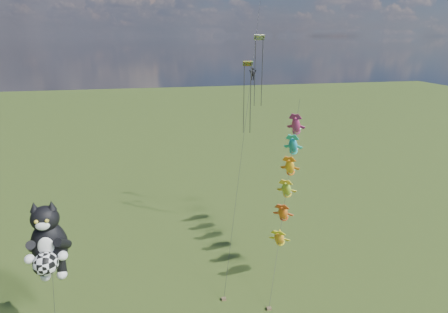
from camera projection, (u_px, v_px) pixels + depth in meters
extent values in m
ellipsoid|color=black|center=(50.00, 245.00, 27.03)|extent=(2.58, 2.14, 3.66)
ellipsoid|color=black|center=(45.00, 219.00, 26.26)|extent=(2.00, 1.83, 1.85)
cone|color=black|center=(34.00, 207.00, 25.85)|extent=(0.66, 0.66, 0.69)
cone|color=black|center=(52.00, 205.00, 26.07)|extent=(0.66, 0.66, 0.69)
ellipsoid|color=white|center=(43.00, 226.00, 25.62)|extent=(0.98, 0.51, 0.66)
ellipsoid|color=white|center=(46.00, 247.00, 26.13)|extent=(1.16, 0.47, 1.51)
sphere|color=gold|center=(36.00, 222.00, 25.36)|extent=(0.27, 0.27, 0.27)
sphere|color=gold|center=(47.00, 221.00, 25.50)|extent=(0.27, 0.27, 0.27)
sphere|color=white|center=(29.00, 259.00, 25.79)|extent=(0.69, 0.69, 0.69)
sphere|color=white|center=(63.00, 256.00, 26.21)|extent=(0.69, 0.69, 0.69)
sphere|color=white|center=(46.00, 276.00, 27.52)|extent=(0.73, 0.73, 0.73)
sphere|color=white|center=(62.00, 274.00, 27.73)|extent=(0.73, 0.73, 0.73)
sphere|color=white|center=(46.00, 264.00, 25.77)|extent=(1.68, 1.68, 1.68)
cube|color=brown|center=(269.00, 308.00, 32.69)|extent=(0.40, 0.30, 0.22)
cylinder|color=black|center=(286.00, 190.00, 37.42)|extent=(7.62, 13.91, 15.98)
ellipsoid|color=#D84519|center=(279.00, 238.00, 35.33)|extent=(2.04, 2.70, 2.59)
ellipsoid|color=orange|center=(283.00, 213.00, 36.40)|extent=(2.04, 2.70, 2.59)
ellipsoid|color=green|center=(287.00, 189.00, 37.46)|extent=(2.04, 2.70, 2.59)
ellipsoid|color=yellow|center=(290.00, 167.00, 38.52)|extent=(2.04, 2.70, 2.59)
ellipsoid|color=blue|center=(293.00, 145.00, 39.59)|extent=(2.04, 2.70, 2.59)
ellipsoid|color=#D83366|center=(296.00, 125.00, 40.65)|extent=(2.04, 2.70, 2.59)
cube|color=brown|center=(224.00, 299.00, 33.86)|extent=(0.40, 0.30, 0.22)
cylinder|color=black|center=(244.00, 134.00, 37.69)|extent=(7.35, 15.46, 26.44)
cube|color=green|center=(248.00, 63.00, 40.88)|extent=(1.19, 1.03, 0.60)
cylinder|color=black|center=(244.00, 100.00, 42.03)|extent=(0.08, 0.08, 7.99)
cylinder|color=black|center=(250.00, 100.00, 42.17)|extent=(0.08, 0.08, 7.99)
cube|color=blue|center=(259.00, 37.00, 42.72)|extent=(1.32, 1.13, 0.64)
cylinder|color=black|center=(255.00, 73.00, 43.88)|extent=(0.08, 0.08, 8.11)
cylinder|color=black|center=(262.00, 73.00, 44.04)|extent=(0.08, 0.08, 8.11)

